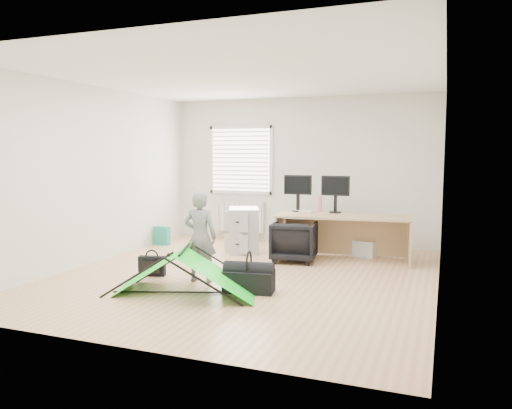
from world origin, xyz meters
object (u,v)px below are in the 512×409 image
(thermos, at_px, (320,204))
(storage_crate, at_px, (363,248))
(kite, at_px, (185,271))
(laptop_bag, at_px, (152,266))
(monitor_right, at_px, (335,199))
(monitor_left, at_px, (298,198))
(office_chair, at_px, (294,241))
(filing_cabinet, at_px, (244,230))
(person, at_px, (200,237))
(desk, at_px, (342,238))
(duffel_bag, at_px, (249,281))

(thermos, bearing_deg, storage_crate, 11.43)
(kite, xyz_separation_m, laptop_bag, (-0.85, 0.60, -0.14))
(kite, relative_size, laptop_bag, 4.81)
(monitor_right, xyz_separation_m, kite, (-1.22, -2.85, -0.66))
(monitor_left, relative_size, monitor_right, 1.00)
(office_chair, height_order, storage_crate, office_chair)
(filing_cabinet, relative_size, person, 0.63)
(filing_cabinet, relative_size, kite, 0.43)
(filing_cabinet, height_order, monitor_right, monitor_right)
(kite, bearing_deg, desk, 41.89)
(monitor_right, distance_m, kite, 3.17)
(office_chair, height_order, kite, office_chair)
(laptop_bag, height_order, duffel_bag, laptop_bag)
(filing_cabinet, height_order, duffel_bag, filing_cabinet)
(filing_cabinet, relative_size, monitor_left, 1.62)
(person, distance_m, duffel_bag, 0.93)
(storage_crate, distance_m, laptop_bag, 3.48)
(monitor_left, xyz_separation_m, storage_crate, (1.08, 0.16, -0.80))
(filing_cabinet, height_order, laptop_bag, filing_cabinet)
(office_chair, distance_m, laptop_bag, 2.24)
(kite, bearing_deg, filing_cabinet, 76.86)
(kite, bearing_deg, monitor_left, 58.72)
(duffel_bag, bearing_deg, monitor_right, 69.17)
(filing_cabinet, bearing_deg, desk, -24.37)
(monitor_left, height_order, thermos, monitor_left)
(monitor_left, relative_size, office_chair, 0.68)
(filing_cabinet, distance_m, monitor_left, 1.07)
(duffel_bag, bearing_deg, desk, 63.63)
(thermos, distance_m, laptop_bag, 2.98)
(monitor_right, xyz_separation_m, duffel_bag, (-0.52, -2.52, -0.80))
(person, bearing_deg, thermos, -120.86)
(monitor_left, bearing_deg, laptop_bag, -126.24)
(thermos, xyz_separation_m, storage_crate, (0.71, 0.14, -0.71))
(monitor_left, height_order, laptop_bag, monitor_left)
(thermos, relative_size, duffel_bag, 0.42)
(person, xyz_separation_m, laptop_bag, (-0.77, 0.04, -0.46))
(kite, bearing_deg, thermos, 51.88)
(filing_cabinet, height_order, thermos, thermos)
(monitor_left, height_order, office_chair, monitor_left)
(office_chair, bearing_deg, kite, 64.74)
(monitor_left, distance_m, thermos, 0.38)
(filing_cabinet, height_order, office_chair, filing_cabinet)
(monitor_right, relative_size, office_chair, 0.68)
(monitor_left, relative_size, storage_crate, 0.99)
(monitor_right, bearing_deg, duffel_bag, -99.95)
(monitor_left, relative_size, laptop_bag, 1.28)
(desk, bearing_deg, office_chair, -157.22)
(person, bearing_deg, duffel_bag, 157.04)
(office_chair, height_order, laptop_bag, office_chair)
(monitor_right, relative_size, kite, 0.27)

